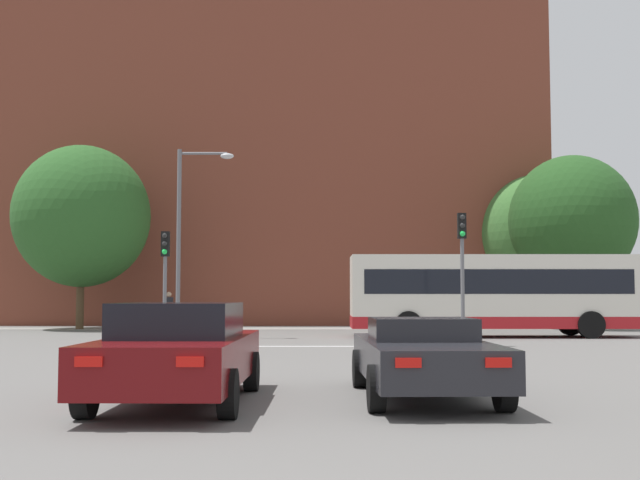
{
  "coord_description": "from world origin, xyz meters",
  "views": [
    {
      "loc": [
        0.21,
        -3.66,
        1.56
      ],
      "look_at": [
        0.17,
        25.48,
        3.59
      ],
      "focal_mm": 45.0,
      "sensor_mm": 36.0,
      "label": 1
    }
  ],
  "objects_px": {
    "traffic_light_near_right": "(463,256)",
    "street_lamp_junction": "(189,222)",
    "bus_crossing_lead": "(493,293)",
    "car_saloon_left": "(180,351)",
    "pedestrian_waiting": "(170,307)",
    "car_roadster_right": "(424,356)",
    "traffic_light_near_left": "(166,268)"
  },
  "relations": [
    {
      "from": "traffic_light_near_right",
      "to": "street_lamp_junction",
      "type": "height_order",
      "value": "street_lamp_junction"
    },
    {
      "from": "street_lamp_junction",
      "to": "pedestrian_waiting",
      "type": "relative_size",
      "value": 4.03
    },
    {
      "from": "bus_crossing_lead",
      "to": "traffic_light_near_left",
      "type": "xyz_separation_m",
      "value": [
        -11.47,
        -4.97,
        0.81
      ]
    },
    {
      "from": "bus_crossing_lead",
      "to": "traffic_light_near_right",
      "type": "xyz_separation_m",
      "value": [
        -2.1,
        -5.55,
        1.14
      ]
    },
    {
      "from": "traffic_light_near_left",
      "to": "street_lamp_junction",
      "type": "height_order",
      "value": "street_lamp_junction"
    },
    {
      "from": "car_saloon_left",
      "to": "bus_crossing_lead",
      "type": "bearing_deg",
      "value": 66.12
    },
    {
      "from": "traffic_light_near_right",
      "to": "pedestrian_waiting",
      "type": "bearing_deg",
      "value": 131.49
    },
    {
      "from": "pedestrian_waiting",
      "to": "bus_crossing_lead",
      "type": "bearing_deg",
      "value": 151.62
    },
    {
      "from": "bus_crossing_lead",
      "to": "traffic_light_near_right",
      "type": "relative_size",
      "value": 2.59
    },
    {
      "from": "traffic_light_near_left",
      "to": "pedestrian_waiting",
      "type": "relative_size",
      "value": 2.07
    },
    {
      "from": "bus_crossing_lead",
      "to": "car_saloon_left",
      "type": "bearing_deg",
      "value": -24.61
    },
    {
      "from": "street_lamp_junction",
      "to": "pedestrian_waiting",
      "type": "distance_m",
      "value": 9.33
    },
    {
      "from": "traffic_light_near_right",
      "to": "bus_crossing_lead",
      "type": "bearing_deg",
      "value": 69.25
    },
    {
      "from": "car_saloon_left",
      "to": "pedestrian_waiting",
      "type": "bearing_deg",
      "value": 101.74
    },
    {
      "from": "bus_crossing_lead",
      "to": "traffic_light_near_right",
      "type": "distance_m",
      "value": 6.04
    },
    {
      "from": "car_roadster_right",
      "to": "traffic_light_near_left",
      "type": "relative_size",
      "value": 1.35
    },
    {
      "from": "traffic_light_near_left",
      "to": "traffic_light_near_right",
      "type": "distance_m",
      "value": 9.4
    },
    {
      "from": "bus_crossing_lead",
      "to": "pedestrian_waiting",
      "type": "distance_m",
      "value": 15.66
    },
    {
      "from": "traffic_light_near_right",
      "to": "pedestrian_waiting",
      "type": "xyz_separation_m",
      "value": [
        -11.6,
        13.11,
        -1.76
      ]
    },
    {
      "from": "car_roadster_right",
      "to": "car_saloon_left",
      "type": "bearing_deg",
      "value": -172.16
    },
    {
      "from": "car_saloon_left",
      "to": "traffic_light_near_right",
      "type": "bearing_deg",
      "value": 64.55
    },
    {
      "from": "car_roadster_right",
      "to": "street_lamp_junction",
      "type": "height_order",
      "value": "street_lamp_junction"
    },
    {
      "from": "bus_crossing_lead",
      "to": "street_lamp_junction",
      "type": "bearing_deg",
      "value": -85.62
    },
    {
      "from": "traffic_light_near_right",
      "to": "street_lamp_junction",
      "type": "relative_size",
      "value": 0.59
    },
    {
      "from": "car_saloon_left",
      "to": "traffic_light_near_right",
      "type": "height_order",
      "value": "traffic_light_near_right"
    },
    {
      "from": "bus_crossing_lead",
      "to": "traffic_light_near_left",
      "type": "relative_size",
      "value": 2.97
    },
    {
      "from": "pedestrian_waiting",
      "to": "traffic_light_near_left",
      "type": "bearing_deg",
      "value": 100.58
    },
    {
      "from": "traffic_light_near_left",
      "to": "traffic_light_near_right",
      "type": "relative_size",
      "value": 0.87
    },
    {
      "from": "bus_crossing_lead",
      "to": "pedestrian_waiting",
      "type": "xyz_separation_m",
      "value": [
        -13.7,
        7.56,
        -0.62
      ]
    },
    {
      "from": "car_roadster_right",
      "to": "pedestrian_waiting",
      "type": "xyz_separation_m",
      "value": [
        -8.74,
        25.7,
        0.39
      ]
    },
    {
      "from": "traffic_light_near_right",
      "to": "street_lamp_junction",
      "type": "xyz_separation_m",
      "value": [
        -9.31,
        4.68,
        1.51
      ]
    },
    {
      "from": "car_roadster_right",
      "to": "street_lamp_junction",
      "type": "xyz_separation_m",
      "value": [
        -6.45,
        17.27,
        3.66
      ]
    }
  ]
}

